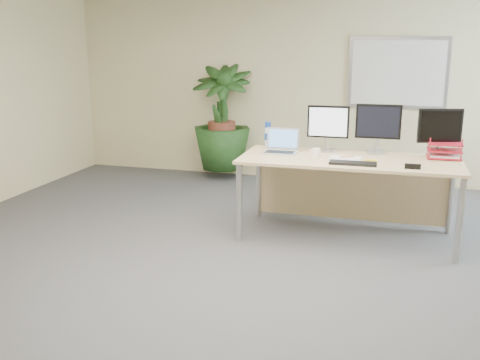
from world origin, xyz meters
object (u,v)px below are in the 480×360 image
(monitor_left, at_px, (328,125))
(monitor_right, at_px, (378,125))
(laptop, at_px, (281,147))
(desk, at_px, (349,173))
(floor_plant, at_px, (222,128))

(monitor_left, xyz_separation_m, monitor_right, (0.51, 0.03, 0.02))
(monitor_left, bearing_deg, monitor_right, 3.82)
(monitor_left, distance_m, laptop, 0.54)
(desk, height_order, laptop, laptop)
(desk, xyz_separation_m, laptop, (-0.71, -0.01, 0.24))
(desk, bearing_deg, monitor_right, 41.34)
(laptop, bearing_deg, monitor_left, 23.62)
(laptop, bearing_deg, desk, 1.01)
(monitor_right, relative_size, laptop, 1.47)
(floor_plant, height_order, monitor_right, floor_plant)
(desk, bearing_deg, monitor_left, 144.04)
(floor_plant, bearing_deg, desk, -43.97)
(monitor_right, height_order, laptop, monitor_right)
(floor_plant, height_order, laptop, floor_plant)
(monitor_left, height_order, monitor_right, monitor_right)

